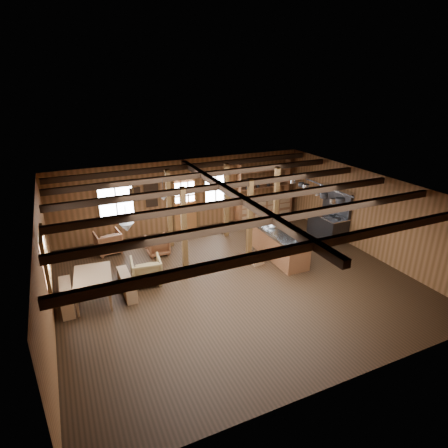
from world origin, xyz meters
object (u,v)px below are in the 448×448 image
at_px(armchair_b, 157,245).
at_px(kitchen_island, 280,245).
at_px(commercial_range, 329,222).
at_px(armchair_c, 146,270).
at_px(armchair_a, 108,242).
at_px(dining_table, 95,288).

bearing_deg(armchair_b, kitchen_island, 150.55).
relative_size(commercial_range, armchair_c, 2.21).
xyz_separation_m(commercial_range, armchair_a, (-7.78, 2.11, -0.24)).
distance_m(armchair_a, armchair_b, 1.73).
xyz_separation_m(armchair_a, armchair_c, (0.72, -2.56, 0.01)).
bearing_deg(dining_table, kitchen_island, -84.18).
relative_size(commercial_range, armchair_b, 2.64).
height_order(commercial_range, armchair_b, commercial_range).
distance_m(armchair_a, armchair_c, 2.65).
relative_size(dining_table, armchair_a, 2.09).
distance_m(kitchen_island, armchair_a, 5.88).
xyz_separation_m(commercial_range, armchair_c, (-7.06, -0.45, -0.23)).
height_order(commercial_range, armchair_a, commercial_range).
bearing_deg(commercial_range, armchair_b, 168.49).
xyz_separation_m(commercial_range, armchair_b, (-6.27, 1.28, -0.29)).
xyz_separation_m(dining_table, armchair_b, (2.28, 1.95, 0.02)).
bearing_deg(armchair_c, armchair_b, -108.08).
height_order(kitchen_island, armchair_b, kitchen_island).
bearing_deg(armchair_c, commercial_range, -169.72).
bearing_deg(armchair_a, kitchen_island, 145.11).
bearing_deg(armchair_a, armchair_c, 99.19).
relative_size(kitchen_island, commercial_range, 1.31).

